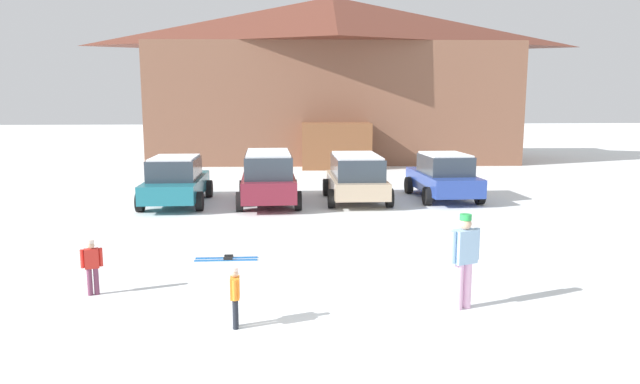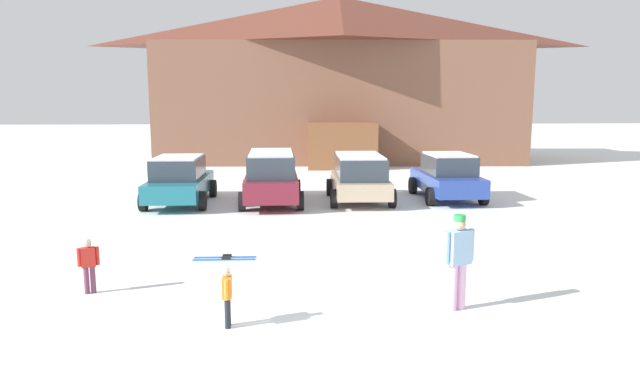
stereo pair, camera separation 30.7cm
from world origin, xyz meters
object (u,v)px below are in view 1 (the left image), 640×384
(ski_lodge, at_px, (332,79))
(parked_teal_hatchback, at_px, (176,180))
(skier_adult_in_blue_parka, at_px, (464,256))
(parked_maroon_van, at_px, (268,176))
(parked_beige_suv, at_px, (356,176))
(pair_of_skis, at_px, (227,259))
(parked_blue_hatchback, at_px, (443,176))
(skier_child_in_orange_jacket, at_px, (235,294))
(skier_child_in_red_jacket, at_px, (92,264))

(ski_lodge, bearing_deg, parked_teal_hatchback, -114.53)
(skier_adult_in_blue_parka, bearing_deg, parked_maroon_van, 108.62)
(ski_lodge, relative_size, parked_beige_suv, 5.27)
(parked_teal_hatchback, bearing_deg, parked_beige_suv, 1.47)
(pair_of_skis, bearing_deg, parked_blue_hatchback, 46.51)
(parked_teal_hatchback, bearing_deg, parked_blue_hatchback, 2.65)
(parked_maroon_van, height_order, skier_child_in_orange_jacket, parked_maroon_van)
(parked_beige_suv, height_order, skier_child_in_orange_jacket, parked_beige_suv)
(parked_beige_suv, xyz_separation_m, skier_adult_in_blue_parka, (0.41, -10.69, 0.04))
(parked_beige_suv, height_order, parked_blue_hatchback, same)
(parked_maroon_van, bearing_deg, parked_blue_hatchback, 4.65)
(ski_lodge, height_order, parked_maroon_van, ski_lodge)
(skier_child_in_orange_jacket, relative_size, pair_of_skis, 0.70)
(ski_lodge, bearing_deg, skier_child_in_red_jacket, -105.44)
(skier_child_in_orange_jacket, bearing_deg, skier_child_in_red_jacket, 147.47)
(parked_blue_hatchback, bearing_deg, parked_teal_hatchback, -177.35)
(ski_lodge, xyz_separation_m, pair_of_skis, (-4.43, -21.99, -4.84))
(parked_teal_hatchback, height_order, parked_beige_suv, parked_beige_suv)
(parked_maroon_van, distance_m, parked_beige_suv, 3.12)
(pair_of_skis, bearing_deg, skier_child_in_red_jacket, -135.45)
(parked_blue_hatchback, height_order, pair_of_skis, parked_blue_hatchback)
(parked_blue_hatchback, xyz_separation_m, skier_adult_in_blue_parka, (-2.83, -10.97, 0.10))
(skier_child_in_orange_jacket, bearing_deg, parked_beige_suv, 72.99)
(parked_maroon_van, xyz_separation_m, skier_adult_in_blue_parka, (3.52, -10.46, -0.03))
(parked_teal_hatchback, bearing_deg, ski_lodge, 65.47)
(ski_lodge, height_order, parked_blue_hatchback, ski_lodge)
(skier_child_in_orange_jacket, bearing_deg, pair_of_skis, 97.09)
(ski_lodge, bearing_deg, pair_of_skis, -101.39)
(parked_beige_suv, bearing_deg, parked_blue_hatchback, 4.94)
(skier_adult_in_blue_parka, distance_m, skier_child_in_orange_jacket, 3.92)
(parked_beige_suv, distance_m, skier_child_in_red_jacket, 11.36)
(pair_of_skis, bearing_deg, parked_beige_suv, 61.61)
(skier_child_in_orange_jacket, bearing_deg, skier_adult_in_blue_parka, 8.47)
(skier_child_in_red_jacket, relative_size, pair_of_skis, 0.74)
(ski_lodge, xyz_separation_m, skier_child_in_red_jacket, (-6.69, -24.22, -4.27))
(parked_beige_suv, xyz_separation_m, skier_child_in_orange_jacket, (-3.45, -11.27, -0.35))
(parked_teal_hatchback, xyz_separation_m, parked_maroon_van, (3.18, -0.08, 0.13))
(parked_teal_hatchback, distance_m, parked_maroon_van, 3.19)
(parked_teal_hatchback, height_order, pair_of_skis, parked_teal_hatchback)
(parked_beige_suv, distance_m, skier_adult_in_blue_parka, 10.70)
(parked_maroon_van, bearing_deg, skier_adult_in_blue_parka, -71.38)
(ski_lodge, relative_size, parked_teal_hatchback, 4.98)
(parked_teal_hatchback, height_order, parked_maroon_van, parked_maroon_van)
(parked_blue_hatchback, height_order, skier_child_in_red_jacket, parked_blue_hatchback)
(skier_child_in_orange_jacket, bearing_deg, ski_lodge, 81.38)
(parked_beige_suv, distance_m, pair_of_skis, 8.34)
(skier_adult_in_blue_parka, distance_m, pair_of_skis, 5.60)
(parked_beige_suv, height_order, skier_adult_in_blue_parka, parked_beige_suv)
(parked_teal_hatchback, distance_m, skier_adult_in_blue_parka, 12.49)
(parked_teal_hatchback, xyz_separation_m, pair_of_skis, (2.35, -7.13, -0.82))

